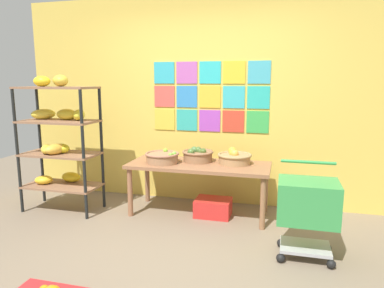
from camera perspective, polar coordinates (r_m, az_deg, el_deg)
The scene contains 9 objects.
ground at distance 3.36m, azimuth -5.01°, elevation -18.03°, with size 9.33×9.33×0.00m, color #7C6C57.
back_wall_with_art at distance 4.60m, azimuth 1.88°, elevation 6.94°, with size 4.94×0.07×2.66m.
banana_shelf_unit at distance 4.59m, azimuth -20.76°, elevation 1.52°, with size 0.92×0.47×1.66m.
display_table at distance 4.20m, azimuth 1.13°, elevation -4.11°, with size 1.66×0.67×0.62m.
fruit_basket_back_left at distance 4.20m, azimuth 6.87°, elevation -2.19°, with size 0.40×0.40×0.18m.
fruit_basket_centre at distance 4.28m, azimuth 0.91°, elevation -1.79°, with size 0.38×0.38×0.18m.
fruit_basket_right at distance 4.22m, azimuth -4.82°, elevation -2.15°, with size 0.41×0.41×0.15m.
produce_crate_under_table at distance 4.28m, azimuth 3.42°, elevation -10.20°, with size 0.42×0.32×0.20m, color red.
shopping_cart at distance 3.35m, azimuth 18.16°, elevation -9.29°, with size 0.52×0.45×0.85m.
Camera 1 is at (1.02, -2.79, 1.58)m, focal length 33.00 mm.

